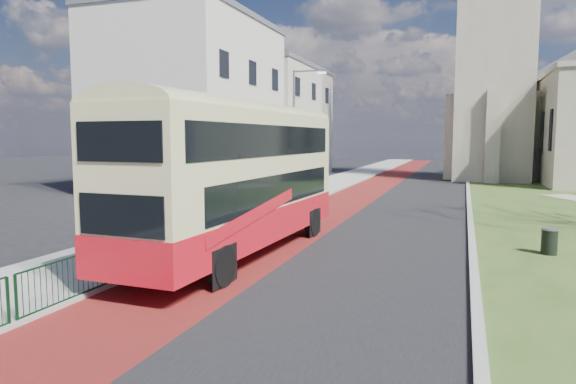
% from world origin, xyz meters
% --- Properties ---
extents(ground, '(160.00, 160.00, 0.00)m').
position_xyz_m(ground, '(0.00, 0.00, 0.00)').
color(ground, black).
rests_on(ground, ground).
extents(road_carriageway, '(9.00, 120.00, 0.01)m').
position_xyz_m(road_carriageway, '(1.50, 20.00, 0.01)').
color(road_carriageway, black).
rests_on(road_carriageway, ground).
extents(bus_lane, '(3.40, 120.00, 0.01)m').
position_xyz_m(bus_lane, '(-1.20, 20.00, 0.01)').
color(bus_lane, '#591414').
rests_on(bus_lane, ground).
extents(pavement_west, '(4.00, 120.00, 0.12)m').
position_xyz_m(pavement_west, '(-5.00, 20.00, 0.06)').
color(pavement_west, gray).
rests_on(pavement_west, ground).
extents(kerb_west, '(0.25, 120.00, 0.13)m').
position_xyz_m(kerb_west, '(-3.00, 20.00, 0.07)').
color(kerb_west, '#999993').
rests_on(kerb_west, ground).
extents(kerb_east, '(0.25, 80.00, 0.13)m').
position_xyz_m(kerb_east, '(6.10, 22.00, 0.07)').
color(kerb_east, '#999993').
rests_on(kerb_east, ground).
extents(pedestrian_railing, '(0.07, 24.00, 1.12)m').
position_xyz_m(pedestrian_railing, '(-2.95, 4.00, 0.55)').
color(pedestrian_railing, '#0B3217').
rests_on(pedestrian_railing, ground).
extents(gothic_church, '(16.38, 18.00, 40.00)m').
position_xyz_m(gothic_church, '(12.56, 38.00, 13.13)').
color(gothic_church, gray).
rests_on(gothic_church, ground).
extents(street_block_near, '(10.30, 14.30, 13.00)m').
position_xyz_m(street_block_near, '(-14.00, 22.00, 6.51)').
color(street_block_near, beige).
rests_on(street_block_near, ground).
extents(street_block_far, '(10.30, 16.30, 11.50)m').
position_xyz_m(street_block_far, '(-14.00, 38.00, 5.76)').
color(street_block_far, '#BEB4A0').
rests_on(street_block_far, ground).
extents(streetlamp, '(2.13, 0.18, 8.00)m').
position_xyz_m(streetlamp, '(-4.35, 18.00, 4.59)').
color(streetlamp, gray).
rests_on(streetlamp, pavement_west).
extents(bus, '(3.19, 11.86, 4.92)m').
position_xyz_m(bus, '(-1.31, 2.54, 2.80)').
color(bus, '#B7101B').
rests_on(bus, ground).
extents(litter_bin, '(0.66, 0.66, 0.88)m').
position_xyz_m(litter_bin, '(8.50, 5.75, 0.48)').
color(litter_bin, black).
rests_on(litter_bin, grass_green).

